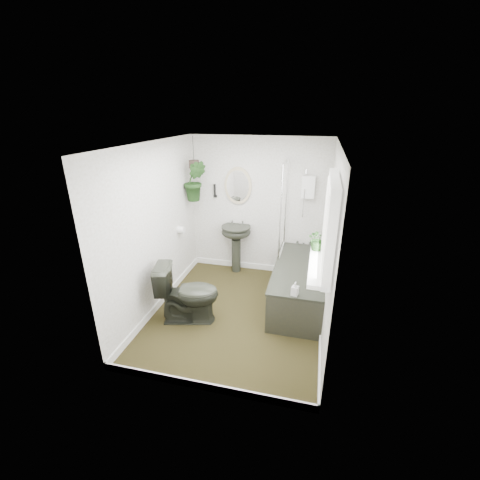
# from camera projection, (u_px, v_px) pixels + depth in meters

# --- Properties ---
(floor) EXTENTS (2.30, 2.80, 0.02)m
(floor) POSITION_uv_depth(u_px,v_px,m) (237.00, 313.00, 4.54)
(floor) COLOR black
(floor) RESTS_ON ground
(ceiling) EXTENTS (2.30, 2.80, 0.02)m
(ceiling) POSITION_uv_depth(u_px,v_px,m) (237.00, 143.00, 3.67)
(ceiling) COLOR white
(ceiling) RESTS_ON ground
(wall_back) EXTENTS (2.30, 0.02, 2.30)m
(wall_back) POSITION_uv_depth(u_px,v_px,m) (258.00, 207.00, 5.37)
(wall_back) COLOR white
(wall_back) RESTS_ON ground
(wall_front) EXTENTS (2.30, 0.02, 2.30)m
(wall_front) POSITION_uv_depth(u_px,v_px,m) (198.00, 294.00, 2.83)
(wall_front) COLOR white
(wall_front) RESTS_ON ground
(wall_left) EXTENTS (0.02, 2.80, 2.30)m
(wall_left) POSITION_uv_depth(u_px,v_px,m) (155.00, 230.00, 4.36)
(wall_left) COLOR white
(wall_left) RESTS_ON ground
(wall_right) EXTENTS (0.02, 2.80, 2.30)m
(wall_right) POSITION_uv_depth(u_px,v_px,m) (331.00, 246.00, 3.84)
(wall_right) COLOR white
(wall_right) RESTS_ON ground
(skirting) EXTENTS (2.30, 2.80, 0.10)m
(skirting) POSITION_uv_depth(u_px,v_px,m) (237.00, 310.00, 4.51)
(skirting) COLOR white
(skirting) RESTS_ON floor
(bathtub) EXTENTS (0.72, 1.72, 0.58)m
(bathtub) POSITION_uv_depth(u_px,v_px,m) (299.00, 284.00, 4.70)
(bathtub) COLOR black
(bathtub) RESTS_ON floor
(bath_screen) EXTENTS (0.04, 0.72, 1.40)m
(bath_screen) POSITION_uv_depth(u_px,v_px,m) (284.00, 208.00, 4.84)
(bath_screen) COLOR silver
(bath_screen) RESTS_ON bathtub
(shower_box) EXTENTS (0.20, 0.10, 0.35)m
(shower_box) POSITION_uv_depth(u_px,v_px,m) (308.00, 187.00, 4.98)
(shower_box) COLOR white
(shower_box) RESTS_ON wall_back
(oval_mirror) EXTENTS (0.46, 0.03, 0.62)m
(oval_mirror) POSITION_uv_depth(u_px,v_px,m) (238.00, 186.00, 5.28)
(oval_mirror) COLOR tan
(oval_mirror) RESTS_ON wall_back
(wall_sconce) EXTENTS (0.04, 0.04, 0.22)m
(wall_sconce) POSITION_uv_depth(u_px,v_px,m) (215.00, 191.00, 5.40)
(wall_sconce) COLOR black
(wall_sconce) RESTS_ON wall_back
(toilet_roll_holder) EXTENTS (0.11, 0.11, 0.11)m
(toilet_roll_holder) POSITION_uv_depth(u_px,v_px,m) (181.00, 230.00, 5.07)
(toilet_roll_holder) COLOR white
(toilet_roll_holder) RESTS_ON wall_left
(window_recess) EXTENTS (0.08, 1.00, 0.90)m
(window_recess) POSITION_uv_depth(u_px,v_px,m) (330.00, 224.00, 3.04)
(window_recess) COLOR white
(window_recess) RESTS_ON wall_right
(window_sill) EXTENTS (0.18, 1.00, 0.04)m
(window_sill) POSITION_uv_depth(u_px,v_px,m) (318.00, 263.00, 3.21)
(window_sill) COLOR white
(window_sill) RESTS_ON wall_right
(window_blinds) EXTENTS (0.01, 0.86, 0.76)m
(window_blinds) POSITION_uv_depth(u_px,v_px,m) (325.00, 224.00, 3.05)
(window_blinds) COLOR white
(window_blinds) RESTS_ON wall_right
(toilet) EXTENTS (0.89, 0.64, 0.82)m
(toilet) POSITION_uv_depth(u_px,v_px,m) (188.00, 293.00, 4.24)
(toilet) COLOR black
(toilet) RESTS_ON floor
(pedestal_sink) EXTENTS (0.59, 0.54, 0.85)m
(pedestal_sink) POSITION_uv_depth(u_px,v_px,m) (236.00, 249.00, 5.57)
(pedestal_sink) COLOR black
(pedestal_sink) RESTS_ON floor
(sill_plant) EXTENTS (0.25, 0.23, 0.24)m
(sill_plant) POSITION_uv_depth(u_px,v_px,m) (318.00, 239.00, 3.44)
(sill_plant) COLOR black
(sill_plant) RESTS_ON window_sill
(hanging_plant) EXTENTS (0.42, 0.37, 0.65)m
(hanging_plant) POSITION_uv_depth(u_px,v_px,m) (195.00, 181.00, 5.11)
(hanging_plant) COLOR black
(hanging_plant) RESTS_ON ceiling
(soap_bottle) EXTENTS (0.10, 0.10, 0.18)m
(soap_bottle) POSITION_uv_depth(u_px,v_px,m) (295.00, 289.00, 3.85)
(soap_bottle) COLOR #342D2F
(soap_bottle) RESTS_ON bathtub
(hanging_pot) EXTENTS (0.16, 0.16, 0.12)m
(hanging_pot) POSITION_uv_depth(u_px,v_px,m) (194.00, 164.00, 5.01)
(hanging_pot) COLOR #372924
(hanging_pot) RESTS_ON ceiling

